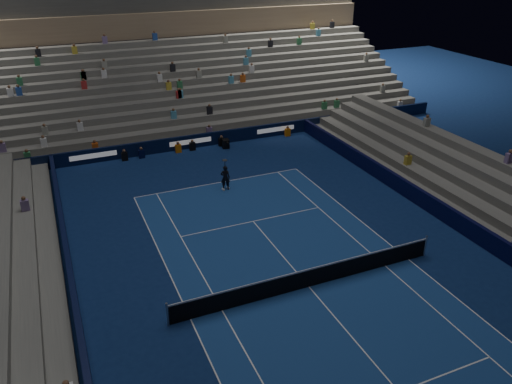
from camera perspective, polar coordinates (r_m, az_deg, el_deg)
The scene contains 9 objects.
ground at distance 22.94m, azimuth 6.02°, elevation -10.65°, with size 90.00×90.00×0.00m, color #0D1F4F.
court_surface at distance 22.94m, azimuth 6.02°, elevation -10.64°, with size 10.97×23.77×0.01m, color navy.
sponsor_barrier_far at distance 37.95m, azimuth -7.49°, elevation 5.68°, with size 44.00×0.25×1.00m, color black.
sponsor_barrier_east at distance 28.07m, azimuth 23.76°, elevation -4.28°, with size 0.25×37.00×1.00m, color black.
sponsor_barrier_west at distance 20.63m, azimuth -19.24°, elevation -15.43°, with size 0.25×37.00×1.00m, color #080F33.
grandstand_main at distance 45.88m, azimuth -11.12°, elevation 12.81°, with size 44.00×15.20×11.20m.
tennis_net at distance 22.64m, azimuth 6.08°, elevation -9.63°, with size 12.90×0.10×1.10m.
tennis_player at distance 31.04m, azimuth -3.50°, elevation 1.63°, with size 0.58×0.38×1.59m, color black.
broadcast_camera at distance 37.79m, azimuth -3.46°, elevation 5.51°, with size 0.57×0.99×0.66m.
Camera 1 is at (-9.34, -15.81, 13.75)m, focal length 35.24 mm.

